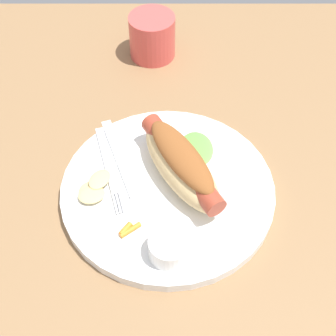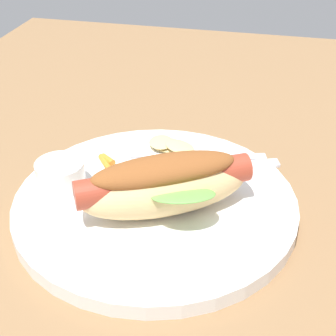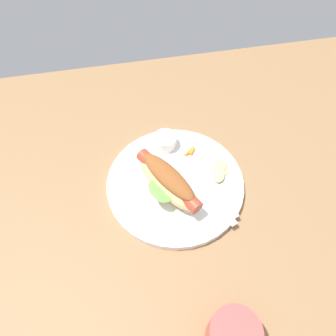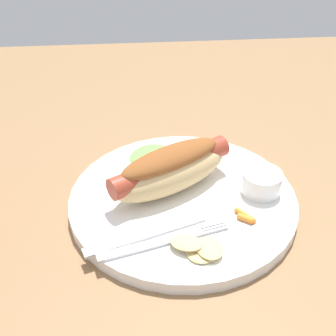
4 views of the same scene
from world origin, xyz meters
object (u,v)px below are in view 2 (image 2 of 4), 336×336
Objects in this scene: hot_dog at (161,183)px; sauce_ramekin at (61,175)px; fork at (201,159)px; chips_pile at (169,145)px; plate at (155,204)px; knife at (214,167)px; carrot_garnish at (106,161)px.

hot_dog is 3.38× the size of sauce_ramekin.
chips_pile reaches higher than fork.
fork is 4.51cm from chips_pile.
plate is 10.05cm from chips_pile.
sauce_ramekin is 16.90cm from knife.
sauce_ramekin is at bearing -42.94° from chips_pile.
carrot_garnish is (-5.00, -7.03, 1.16)cm from plate.
knife is at bearing 125.09° from fork.
sauce_ramekin is (-1.64, -11.32, -1.76)cm from hot_dog.
sauce_ramekin is at bearing -38.14° from hot_dog.
fork is at bearing 68.07° from chips_pile.
hot_dog reaches higher than sauce_ramekin.
sauce_ramekin is 0.34× the size of knife.
knife is 5.16× the size of carrot_garnish.
carrot_garnish reaches higher than knife.
sauce_ramekin is at bearing 16.47° from fork.
fork is at bearing -132.64° from hot_dog.
knife is (-7.06, 15.30, -1.26)cm from sauce_ramekin.
hot_dog reaches higher than chips_pile.
plate is 1.89× the size of fork.
fork is at bearing 121.89° from sauce_ramekin.
chips_pile is (-9.92, -0.79, 1.36)cm from plate.
plate is 5.67× the size of sauce_ramekin.
plate is at bearing 52.28° from fork.
carrot_garnish is at bearing 1.93° from fork.
chips_pile is 2.25× the size of carrot_garnish.
sauce_ramekin is 0.79× the size of chips_pile.
hot_dog is 2.67× the size of chips_pile.
fork reaches higher than plate.
chips_pile reaches higher than knife.
knife is at bearing 62.31° from chips_pile.
hot_dog is 10.04cm from knife.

